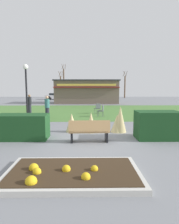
# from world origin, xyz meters

# --- Properties ---
(ground_plane) EXTENTS (80.00, 80.00, 0.00)m
(ground_plane) POSITION_xyz_m (0.00, 0.00, 0.00)
(ground_plane) COLOR slate
(lawn_patch) EXTENTS (36.00, 12.00, 0.01)m
(lawn_patch) POSITION_xyz_m (0.00, 10.70, 0.00)
(lawn_patch) COLOR #4C7A38
(lawn_patch) RESTS_ON ground_plane
(flower_bed) EXTENTS (3.46, 2.00, 0.32)m
(flower_bed) POSITION_xyz_m (-0.59, -3.37, 0.09)
(flower_bed) COLOR beige
(flower_bed) RESTS_ON ground_plane
(park_bench) EXTENTS (1.72, 0.59, 0.95)m
(park_bench) POSITION_xyz_m (-0.09, -0.19, 0.48)
(park_bench) COLOR tan
(park_bench) RESTS_ON ground_plane
(hedge_left) EXTENTS (2.25, 1.10, 1.10)m
(hedge_left) POSITION_xyz_m (-3.05, 0.40, 0.55)
(hedge_left) COLOR #19421E
(hedge_left) RESTS_ON ground_plane
(hedge_right) EXTENTS (1.89, 1.10, 1.23)m
(hedge_right) POSITION_xyz_m (2.96, 0.34, 0.62)
(hedge_right) COLOR #19421E
(hedge_right) RESTS_ON ground_plane
(ornamental_grass_behind_left) EXTENTS (0.62, 0.62, 1.33)m
(ornamental_grass_behind_left) POSITION_xyz_m (1.52, 1.67, 0.67)
(ornamental_grass_behind_left) COLOR #D1BC7F
(ornamental_grass_behind_left) RESTS_ON ground_plane
(ornamental_grass_behind_right) EXTENTS (0.60, 0.60, 0.95)m
(ornamental_grass_behind_right) POSITION_xyz_m (-0.97, 1.77, 0.48)
(ornamental_grass_behind_right) COLOR #D1BC7F
(ornamental_grass_behind_right) RESTS_ON ground_plane
(ornamental_grass_behind_center) EXTENTS (0.65, 0.65, 0.90)m
(ornamental_grass_behind_center) POSITION_xyz_m (1.36, 1.69, 0.45)
(ornamental_grass_behind_center) COLOR #D1BC7F
(ornamental_grass_behind_center) RESTS_ON ground_plane
(ornamental_grass_behind_far) EXTENTS (0.52, 0.52, 1.03)m
(ornamental_grass_behind_far) POSITION_xyz_m (0.03, 1.61, 0.52)
(ornamental_grass_behind_far) COLOR #D1BC7F
(ornamental_grass_behind_far) RESTS_ON ground_plane
(lamppost_mid) EXTENTS (0.36, 0.36, 3.84)m
(lamppost_mid) POSITION_xyz_m (-4.31, 5.36, 2.44)
(lamppost_mid) COLOR black
(lamppost_mid) RESTS_ON ground_plane
(trash_bin) EXTENTS (0.52, 0.52, 0.79)m
(trash_bin) POSITION_xyz_m (3.35, 0.79, 0.39)
(trash_bin) COLOR #2D4233
(trash_bin) RESTS_ON ground_plane
(food_kiosk) EXTENTS (9.23, 4.47, 3.36)m
(food_kiosk) POSITION_xyz_m (-0.19, 20.62, 1.69)
(food_kiosk) COLOR #6B5B4C
(food_kiosk) RESTS_ON ground_plane
(cafe_chair_west) EXTENTS (0.58, 0.58, 0.89)m
(cafe_chair_west) POSITION_xyz_m (0.78, 8.86, 0.53)
(cafe_chair_west) COLOR #4C5156
(cafe_chair_west) RESTS_ON ground_plane
(cafe_chair_east) EXTENTS (0.55, 0.55, 0.89)m
(cafe_chair_east) POSITION_xyz_m (0.98, 7.05, 0.53)
(cafe_chair_east) COLOR #4C5156
(cafe_chair_east) RESTS_ON ground_plane
(person_strolling) EXTENTS (0.34, 0.34, 1.69)m
(person_strolling) POSITION_xyz_m (-5.05, 8.53, 0.86)
(person_strolling) COLOR #23232D
(person_strolling) RESTS_ON ground_plane
(person_standing) EXTENTS (0.34, 0.34, 1.69)m
(person_standing) POSITION_xyz_m (-3.00, 5.73, 0.86)
(person_standing) COLOR #23232D
(person_standing) RESTS_ON ground_plane
(parked_car_west_slot) EXTENTS (4.30, 2.25, 1.20)m
(parked_car_west_slot) POSITION_xyz_m (-5.92, 29.21, 0.64)
(parked_car_west_slot) COLOR silver
(parked_car_west_slot) RESTS_ON ground_plane
(parked_car_center_slot) EXTENTS (4.35, 2.35, 1.20)m
(parked_car_center_slot) POSITION_xyz_m (-0.67, 29.20, 0.64)
(parked_car_center_slot) COLOR #B7BABF
(parked_car_center_slot) RESTS_ON ground_plane
(tree_left_bg) EXTENTS (0.91, 0.96, 5.77)m
(tree_left_bg) POSITION_xyz_m (8.14, 34.62, 2.52)
(tree_left_bg) COLOR brown
(tree_left_bg) RESTS_ON ground_plane
(tree_right_bg) EXTENTS (0.91, 0.96, 5.72)m
(tree_right_bg) POSITION_xyz_m (-5.77, 34.63, 2.50)
(tree_right_bg) COLOR brown
(tree_right_bg) RESTS_ON ground_plane
(tree_center_bg) EXTENTS (0.91, 0.96, 7.40)m
(tree_center_bg) POSITION_xyz_m (-5.27, 36.33, 3.33)
(tree_center_bg) COLOR brown
(tree_center_bg) RESTS_ON ground_plane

